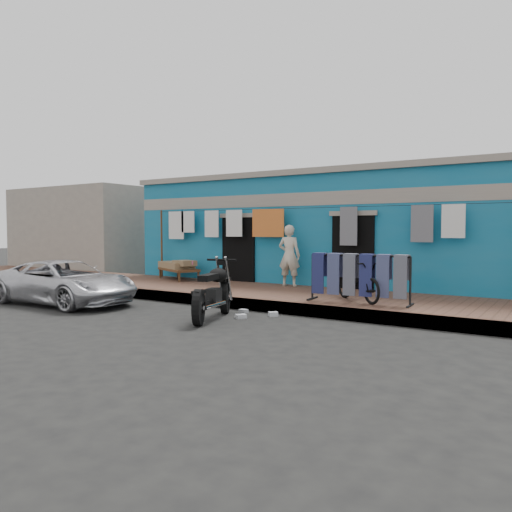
# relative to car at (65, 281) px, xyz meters

# --- Properties ---
(ground) EXTENTS (80.00, 80.00, 0.00)m
(ground) POSITION_rel_car_xyz_m (4.00, 0.03, -0.53)
(ground) COLOR black
(ground) RESTS_ON ground
(sidewalk) EXTENTS (28.00, 3.00, 0.25)m
(sidewalk) POSITION_rel_car_xyz_m (4.00, 3.03, -0.40)
(sidewalk) COLOR brown
(sidewalk) RESTS_ON ground
(curb) EXTENTS (28.00, 0.10, 0.25)m
(curb) POSITION_rel_car_xyz_m (4.00, 1.58, -0.40)
(curb) COLOR gray
(curb) RESTS_ON ground
(building) EXTENTS (12.20, 5.20, 3.36)m
(building) POSITION_rel_car_xyz_m (3.99, 7.02, 1.16)
(building) COLOR #116894
(building) RESTS_ON ground
(neighbor_left) EXTENTS (6.00, 5.00, 3.40)m
(neighbor_left) POSITION_rel_car_xyz_m (-7.00, 7.03, 1.17)
(neighbor_left) COLOR #9E9384
(neighbor_left) RESTS_ON ground
(clothesline) EXTENTS (10.06, 0.06, 2.10)m
(clothesline) POSITION_rel_car_xyz_m (3.28, 4.28, 1.28)
(clothesline) COLOR brown
(clothesline) RESTS_ON sidewalk
(car) EXTENTS (3.79, 1.78, 1.06)m
(car) POSITION_rel_car_xyz_m (0.00, 0.00, 0.00)
(car) COLOR silver
(car) RESTS_ON ground
(seated_person) EXTENTS (0.63, 0.47, 1.62)m
(seated_person) POSITION_rel_car_xyz_m (3.67, 4.15, 0.53)
(seated_person) COLOR beige
(seated_person) RESTS_ON sidewalk
(bicycle) EXTENTS (1.59, 1.38, 1.01)m
(bicycle) POSITION_rel_car_xyz_m (6.21, 2.52, 0.23)
(bicycle) COLOR black
(bicycle) RESTS_ON sidewalk
(motorcycle) EXTENTS (1.57, 2.11, 1.15)m
(motorcycle) POSITION_rel_car_xyz_m (4.10, 0.32, 0.04)
(motorcycle) COLOR black
(motorcycle) RESTS_ON ground
(charpoy) EXTENTS (2.27, 2.06, 0.56)m
(charpoy) POSITION_rel_car_xyz_m (-0.00, 3.95, 0.00)
(charpoy) COLOR brown
(charpoy) RESTS_ON sidewalk
(jeans_rack) EXTENTS (2.20, 0.68, 1.03)m
(jeans_rack) POSITION_rel_car_xyz_m (6.32, 2.30, 0.24)
(jeans_rack) COLOR black
(jeans_rack) RESTS_ON sidewalk
(litter_a) EXTENTS (0.18, 0.14, 0.08)m
(litter_a) POSITION_rel_car_xyz_m (4.20, 1.23, -0.49)
(litter_a) COLOR silver
(litter_a) RESTS_ON ground
(litter_b) EXTENTS (0.22, 0.22, 0.09)m
(litter_b) POSITION_rel_car_xyz_m (4.93, 1.22, -0.49)
(litter_b) COLOR silver
(litter_b) RESTS_ON ground
(litter_c) EXTENTS (0.24, 0.25, 0.08)m
(litter_c) POSITION_rel_car_xyz_m (4.51, 0.68, -0.49)
(litter_c) COLOR silver
(litter_c) RESTS_ON ground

